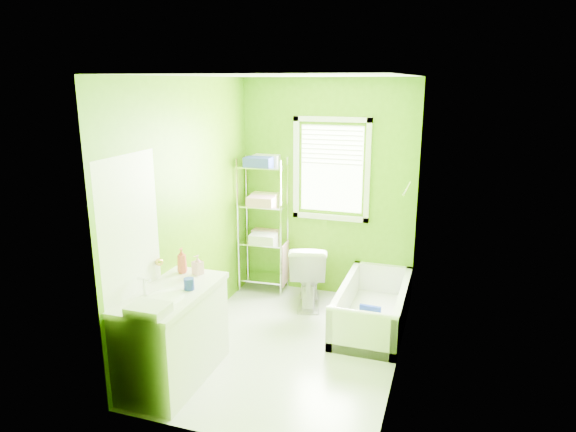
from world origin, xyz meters
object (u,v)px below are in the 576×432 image
(vanity, at_px, (173,333))
(wire_shelf_unit, at_px, (265,210))
(bathtub, at_px, (372,312))
(toilet, at_px, (308,274))

(vanity, bearing_deg, wire_shelf_unit, 88.79)
(bathtub, bearing_deg, toilet, 158.58)
(bathtub, distance_m, wire_shelf_unit, 1.79)
(toilet, bearing_deg, bathtub, 144.34)
(bathtub, bearing_deg, vanity, -133.60)
(wire_shelf_unit, bearing_deg, toilet, -22.19)
(toilet, height_order, vanity, vanity)
(toilet, distance_m, vanity, 2.00)
(bathtub, xyz_separation_m, wire_shelf_unit, (-1.44, 0.58, 0.89))
(vanity, distance_m, wire_shelf_unit, 2.22)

